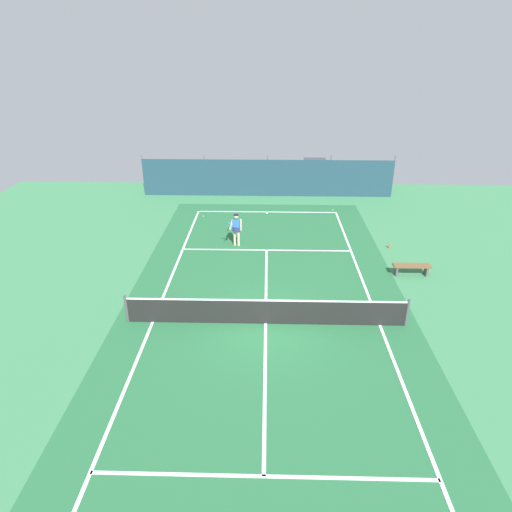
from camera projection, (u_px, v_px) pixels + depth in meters
name	position (u px, v px, depth m)	size (l,w,h in m)	color
ground_plane	(266.00, 324.00, 16.47)	(36.00, 36.00, 0.00)	#387A4C
court_surface	(266.00, 324.00, 16.47)	(11.02, 26.60, 0.01)	#236038
tennis_net	(266.00, 312.00, 16.25)	(10.12, 0.10, 1.10)	black
back_fence	(267.00, 184.00, 30.24)	(16.30, 0.98, 2.70)	#1E3D4C
tennis_player	(236.00, 228.00, 22.37)	(0.80, 0.68, 1.64)	#D8AD8C
tennis_ball_near_player	(203.00, 216.00, 26.50)	(0.07, 0.07, 0.07)	#CCDB33
tennis_ball_midcourt	(333.00, 210.00, 27.49)	(0.07, 0.07, 0.07)	#CCDB33
parked_car	(315.00, 172.00, 32.25)	(2.04, 4.21, 1.68)	navy
courtside_bench	(412.00, 267.00, 19.75)	(1.60, 0.40, 0.49)	brown
water_bottle	(389.00, 246.00, 22.42)	(0.08, 0.08, 0.24)	#D84C38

